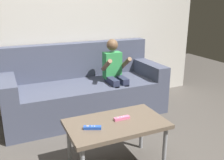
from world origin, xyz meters
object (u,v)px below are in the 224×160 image
Objects in this scene: couch at (85,91)px; game_remote_blue_center at (92,128)px; coffee_table at (117,127)px; game_remote_pink_near_edge at (122,118)px; person_seated_on_couch at (115,73)px.

couch is 1.31m from game_remote_blue_center.
coffee_table is (-0.12, -1.22, 0.09)m from couch.
game_remote_pink_near_edge is at bearing -92.80° from couch.
coffee_table is (-0.47, -1.04, -0.16)m from person_seated_on_couch.
game_remote_pink_near_edge is (0.06, 0.03, 0.06)m from coffee_table.
coffee_table is 5.85× the size of game_remote_blue_center.
couch is 0.47m from person_seated_on_couch.
game_remote_blue_center is at bearing -105.45° from couch.
couch reaches higher than coffee_table.
game_remote_pink_near_edge reaches higher than coffee_table.
couch is at bearing 74.55° from game_remote_blue_center.
game_remote_blue_center is at bearing -172.51° from coffee_table.
person_seated_on_couch is 1.10m from game_remote_pink_near_edge.
person_seated_on_couch is 1.17× the size of coffee_table.
person_seated_on_couch is 1.28m from game_remote_blue_center.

